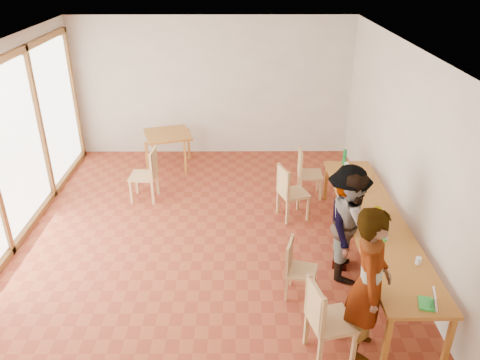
# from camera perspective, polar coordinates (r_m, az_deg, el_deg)

# --- Properties ---
(ground) EXTENTS (8.00, 8.00, 0.00)m
(ground) POSITION_cam_1_polar(r_m,az_deg,el_deg) (7.32, -4.48, -8.82)
(ground) COLOR brown
(ground) RESTS_ON ground
(wall_back) EXTENTS (6.00, 0.10, 3.00)m
(wall_back) POSITION_cam_1_polar(r_m,az_deg,el_deg) (10.33, -3.34, 11.20)
(wall_back) COLOR beige
(wall_back) RESTS_ON ground
(wall_right) EXTENTS (0.10, 8.00, 3.00)m
(wall_right) POSITION_cam_1_polar(r_m,az_deg,el_deg) (7.00, 20.38, 1.88)
(wall_right) COLOR beige
(wall_right) RESTS_ON ground
(ceiling) EXTENTS (6.00, 8.00, 0.04)m
(ceiling) POSITION_cam_1_polar(r_m,az_deg,el_deg) (6.10, -5.51, 15.03)
(ceiling) COLOR white
(ceiling) RESTS_ON wall_back
(communal_table) EXTENTS (0.80, 4.00, 0.75)m
(communal_table) POSITION_cam_1_polar(r_m,az_deg,el_deg) (7.00, 16.13, -4.84)
(communal_table) COLOR #A56924
(communal_table) RESTS_ON ground
(side_table) EXTENTS (0.90, 0.90, 0.75)m
(side_table) POSITION_cam_1_polar(r_m,az_deg,el_deg) (9.92, -8.81, 5.22)
(side_table) COLOR #A56924
(side_table) RESTS_ON ground
(chair_near) EXTENTS (0.57, 0.57, 0.54)m
(chair_near) POSITION_cam_1_polar(r_m,az_deg,el_deg) (5.41, 10.11, -15.72)
(chair_near) COLOR tan
(chair_near) RESTS_ON ground
(chair_mid) EXTENTS (0.47, 0.47, 0.44)m
(chair_mid) POSITION_cam_1_polar(r_m,az_deg,el_deg) (6.28, 6.76, -10.00)
(chair_mid) COLOR tan
(chair_mid) RESTS_ON ground
(chair_far) EXTENTS (0.57, 0.57, 0.52)m
(chair_far) POSITION_cam_1_polar(r_m,az_deg,el_deg) (7.92, 5.92, -0.91)
(chair_far) COLOR tan
(chair_far) RESTS_ON ground
(chair_empty) EXTENTS (0.45, 0.45, 0.50)m
(chair_empty) POSITION_cam_1_polar(r_m,az_deg,el_deg) (8.70, 7.93, 1.46)
(chair_empty) COLOR tan
(chair_empty) RESTS_ON ground
(chair_spare) EXTENTS (0.49, 0.49, 0.53)m
(chair_spare) POSITION_cam_1_polar(r_m,az_deg,el_deg) (8.64, -11.09, 1.29)
(chair_spare) COLOR tan
(chair_spare) RESTS_ON ground
(person_near) EXTENTS (0.61, 0.78, 1.89)m
(person_near) POSITION_cam_1_polar(r_m,az_deg,el_deg) (5.38, 15.44, -12.18)
(person_near) COLOR gray
(person_near) RESTS_ON ground
(person_mid) EXTENTS (0.69, 0.84, 1.57)m
(person_mid) POSITION_cam_1_polar(r_m,az_deg,el_deg) (6.69, 13.51, -5.21)
(person_mid) COLOR gray
(person_mid) RESTS_ON ground
(person_far) EXTENTS (0.84, 1.15, 1.61)m
(person_far) POSITION_cam_1_polar(r_m,az_deg,el_deg) (6.76, 12.82, -4.61)
(person_far) COLOR gray
(person_far) RESTS_ON ground
(laptop_near) EXTENTS (0.24, 0.25, 0.18)m
(laptop_near) POSITION_cam_1_polar(r_m,az_deg,el_deg) (5.59, 22.20, -13.54)
(laptop_near) COLOR green
(laptop_near) RESTS_ON communal_table
(laptop_mid) EXTENTS (0.26, 0.28, 0.20)m
(laptop_mid) POSITION_cam_1_polar(r_m,az_deg,el_deg) (6.53, 16.61, -6.26)
(laptop_mid) COLOR green
(laptop_mid) RESTS_ON communal_table
(laptop_far) EXTENTS (0.24, 0.27, 0.21)m
(laptop_far) POSITION_cam_1_polar(r_m,az_deg,el_deg) (7.95, 13.38, 0.32)
(laptop_far) COLOR green
(laptop_far) RESTS_ON communal_table
(yellow_mug) EXTENTS (0.15, 0.15, 0.11)m
(yellow_mug) POSITION_cam_1_polar(r_m,az_deg,el_deg) (7.05, 16.44, -3.67)
(yellow_mug) COLOR yellow
(yellow_mug) RESTS_ON communal_table
(green_bottle) EXTENTS (0.07, 0.07, 0.28)m
(green_bottle) POSITION_cam_1_polar(r_m,az_deg,el_deg) (8.50, 12.64, 2.75)
(green_bottle) COLOR #167831
(green_bottle) RESTS_ON communal_table
(clear_glass) EXTENTS (0.07, 0.07, 0.09)m
(clear_glass) POSITION_cam_1_polar(r_m,az_deg,el_deg) (6.18, 20.92, -9.17)
(clear_glass) COLOR silver
(clear_glass) RESTS_ON communal_table
(condiment_cup) EXTENTS (0.08, 0.08, 0.06)m
(condiment_cup) POSITION_cam_1_polar(r_m,az_deg,el_deg) (8.48, 12.85, 1.86)
(condiment_cup) COLOR white
(condiment_cup) RESTS_ON communal_table
(pink_phone) EXTENTS (0.05, 0.10, 0.01)m
(pink_phone) POSITION_cam_1_polar(r_m,az_deg,el_deg) (7.71, 12.55, -0.85)
(pink_phone) COLOR #C04460
(pink_phone) RESTS_ON communal_table
(black_pouch) EXTENTS (0.16, 0.26, 0.09)m
(black_pouch) POSITION_cam_1_polar(r_m,az_deg,el_deg) (7.71, 14.39, -0.78)
(black_pouch) COLOR black
(black_pouch) RESTS_ON communal_table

